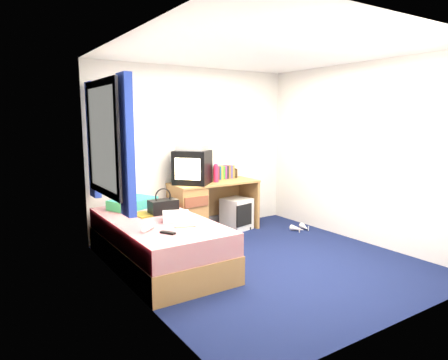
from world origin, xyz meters
TOP-DOWN VIEW (x-y plane):
  - ground at (0.00, 0.00)m, footprint 3.40×3.40m
  - room_shell at (0.00, 0.00)m, footprint 3.40×3.40m
  - bed at (-1.10, 0.60)m, footprint 1.01×2.00m
  - pillow at (-1.13, 1.29)m, footprint 0.66×0.56m
  - desk at (-0.11, 1.44)m, footprint 1.30×0.55m
  - storage_cube at (0.52, 1.35)m, footprint 0.45×0.45m
  - crt_tv at (-0.18, 1.44)m, footprint 0.64×0.64m
  - vcr at (-0.18, 1.44)m, footprint 0.47×0.48m
  - book_row at (0.46, 1.60)m, footprint 0.31×0.13m
  - picture_frame at (0.68, 1.62)m, footprint 0.04×0.12m
  - pink_water_bottle at (0.17, 1.37)m, footprint 0.10×0.10m
  - aerosol_can at (0.07, 1.43)m, footprint 0.06×0.06m
  - handbag at (-0.93, 0.81)m, footprint 0.33×0.19m
  - towel at (-0.95, 0.42)m, footprint 0.36×0.34m
  - magazine at (-1.16, 0.86)m, footprint 0.24×0.30m
  - water_bottle at (-1.36, 0.23)m, footprint 0.20×0.18m
  - colour_swatch_fan at (-0.99, 0.14)m, footprint 0.23×0.11m
  - remote_control at (-1.25, 0.01)m, footprint 0.12×0.16m
  - window_assembly at (-1.55, 0.90)m, footprint 0.11×1.42m
  - white_heels at (1.28, 0.73)m, footprint 0.30×0.24m

SIDE VIEW (x-z plane):
  - ground at x=0.00m, z-range 0.00..0.00m
  - white_heels at x=1.28m, z-range -0.01..0.09m
  - storage_cube at x=0.52m, z-range 0.00..0.47m
  - bed at x=-1.10m, z-range 0.00..0.54m
  - desk at x=-0.11m, z-range 0.03..0.78m
  - colour_swatch_fan at x=-0.99m, z-range 0.54..0.55m
  - magazine at x=-1.16m, z-range 0.54..0.55m
  - remote_control at x=-1.25m, z-range 0.54..0.56m
  - water_bottle at x=-1.36m, z-range 0.54..0.61m
  - towel at x=-0.95m, z-range 0.54..0.64m
  - pillow at x=-1.13m, z-range 0.54..0.66m
  - handbag at x=-0.93m, z-range 0.48..0.78m
  - picture_frame at x=0.68m, z-range 0.75..0.89m
  - book_row at x=0.46m, z-range 0.75..0.95m
  - aerosol_can at x=0.07m, z-range 0.75..0.95m
  - pink_water_bottle at x=0.17m, z-range 0.75..0.99m
  - crt_tv at x=-0.18m, z-range 0.75..1.22m
  - vcr at x=-0.18m, z-range 1.22..1.30m
  - window_assembly at x=-1.55m, z-range 0.72..2.12m
  - room_shell at x=0.00m, z-range -0.25..3.15m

